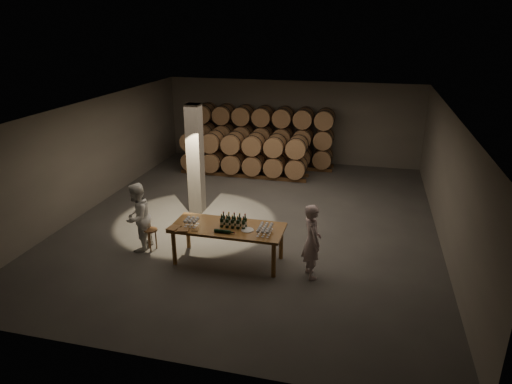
% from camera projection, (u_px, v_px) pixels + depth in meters
% --- Properties ---
extents(room, '(12.00, 12.00, 12.00)m').
position_uv_depth(room, '(195.00, 160.00, 13.12)').
color(room, '#4A4845').
rests_on(room, ground).
extents(tasting_table, '(2.60, 1.10, 0.90)m').
position_uv_depth(tasting_table, '(228.00, 231.00, 10.55)').
color(tasting_table, brown).
rests_on(tasting_table, ground).
extents(barrel_stack_back, '(5.48, 0.95, 2.31)m').
position_uv_depth(barrel_stack_back, '(263.00, 135.00, 17.62)').
color(barrel_stack_back, brown).
rests_on(barrel_stack_back, ground).
extents(barrel_stack_front, '(4.70, 0.95, 1.57)m').
position_uv_depth(barrel_stack_front, '(244.00, 153.00, 16.56)').
color(barrel_stack_front, brown).
rests_on(barrel_stack_front, ground).
extents(bottle_cluster, '(0.60, 0.23, 0.32)m').
position_uv_depth(bottle_cluster, '(233.00, 222.00, 10.46)').
color(bottle_cluster, black).
rests_on(bottle_cluster, tasting_table).
extents(lying_bottles, '(0.48, 0.08, 0.08)m').
position_uv_depth(lying_bottles, '(223.00, 231.00, 10.18)').
color(lying_bottles, black).
rests_on(lying_bottles, tasting_table).
extents(glass_cluster_left, '(0.31, 0.31, 0.18)m').
position_uv_depth(glass_cluster_left, '(191.00, 220.00, 10.54)').
color(glass_cluster_left, silver).
rests_on(glass_cluster_left, tasting_table).
extents(glass_cluster_right, '(0.30, 0.52, 0.16)m').
position_uv_depth(glass_cluster_right, '(265.00, 228.00, 10.17)').
color(glass_cluster_right, silver).
rests_on(glass_cluster_right, tasting_table).
extents(plate, '(0.29, 0.29, 0.02)m').
position_uv_depth(plate, '(247.00, 230.00, 10.33)').
color(plate, silver).
rests_on(plate, tasting_table).
extents(notebook_near, '(0.29, 0.25, 0.03)m').
position_uv_depth(notebook_near, '(183.00, 230.00, 10.31)').
color(notebook_near, brown).
rests_on(notebook_near, tasting_table).
extents(notebook_corner, '(0.28, 0.33, 0.03)m').
position_uv_depth(notebook_corner, '(173.00, 228.00, 10.42)').
color(notebook_corner, brown).
rests_on(notebook_corner, tasting_table).
extents(pen, '(0.14, 0.04, 0.01)m').
position_uv_depth(pen, '(195.00, 231.00, 10.28)').
color(pen, black).
rests_on(pen, tasting_table).
extents(stool, '(0.33, 0.33, 0.56)m').
position_uv_depth(stool, '(151.00, 233.00, 11.22)').
color(stool, brown).
rests_on(stool, ground).
extents(person_man, '(0.64, 0.74, 1.71)m').
position_uv_depth(person_man, '(312.00, 241.00, 9.91)').
color(person_man, beige).
rests_on(person_man, ground).
extents(person_woman, '(0.67, 0.85, 1.72)m').
position_uv_depth(person_woman, '(137.00, 217.00, 11.12)').
color(person_woman, white).
rests_on(person_woman, ground).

